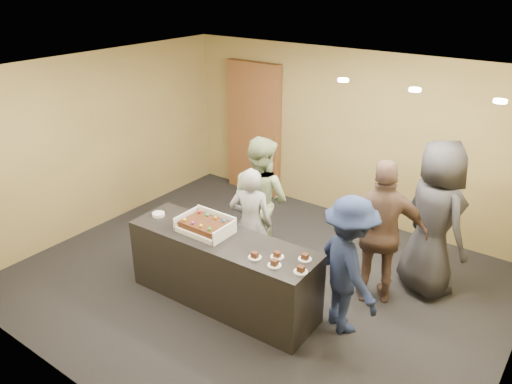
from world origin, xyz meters
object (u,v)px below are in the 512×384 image
cake_box (206,227)px  person_dark_suit (434,219)px  plate_stack (158,214)px  person_navy_man (348,266)px  person_sage_man (260,200)px  serving_counter (223,270)px  sheet_cake (205,224)px  person_brown_extra (381,233)px  person_server_grey (251,224)px  storage_cabinet (254,129)px

cake_box → person_dark_suit: bearing=38.6°
plate_stack → person_navy_man: 2.49m
cake_box → person_navy_man: person_navy_man is taller
person_sage_man → person_dark_suit: bearing=-157.0°
serving_counter → sheet_cake: sheet_cake is taller
person_sage_man → cake_box: bearing=95.5°
person_navy_man → person_brown_extra: (0.06, 0.72, 0.10)m
serving_counter → person_sage_man: bearing=100.5°
person_navy_man → person_server_grey: bearing=26.0°
cake_box → person_server_grey: bearing=75.2°
serving_counter → plate_stack: bearing=-179.4°
cake_box → person_dark_suit: (2.17, 1.73, 0.06)m
plate_stack → storage_cabinet: bearing=103.5°
serving_counter → person_server_grey: person_server_grey is taller
sheet_cake → person_brown_extra: person_brown_extra is taller
person_server_grey → serving_counter: bearing=73.0°
person_server_grey → person_sage_man: 0.48m
plate_stack → person_navy_man: (2.43, 0.49, -0.10)m
storage_cabinet → person_sage_man: (1.50, -1.88, -0.27)m
person_navy_man → person_dark_suit: bearing=-76.0°
sheet_cake → person_navy_man: (1.68, 0.45, -0.18)m
sheet_cake → person_server_grey: bearing=75.7°
person_navy_man → cake_box: bearing=49.0°
person_dark_suit → person_server_grey: bearing=62.3°
person_server_grey → person_dark_suit: person_dark_suit is taller
serving_counter → cake_box: 0.56m
person_brown_extra → person_dark_suit: (0.43, 0.58, 0.08)m
plate_stack → person_dark_suit: bearing=31.5°
person_sage_man → person_brown_extra: 1.72m
storage_cabinet → plate_stack: size_ratio=14.79×
person_navy_man → sheet_cake: bearing=49.7°
serving_counter → storage_cabinet: 3.54m
person_sage_man → plate_stack: bearing=62.4°
serving_counter → person_dark_suit: size_ratio=1.20×
plate_stack → serving_counter: bearing=2.2°
person_navy_man → plate_stack: bearing=46.1°
sheet_cake → person_navy_man: 1.75m
plate_stack → person_navy_man: person_navy_man is taller
plate_stack → person_sage_man: size_ratio=0.09×
person_sage_man → person_navy_man: 1.79m
serving_counter → person_sage_man: 1.22m
person_sage_man → person_dark_suit: 2.24m
storage_cabinet → person_navy_man: size_ratio=1.44×
cake_box → person_sage_man: bearing=89.1°
serving_counter → person_dark_suit: bearing=40.9°
storage_cabinet → person_navy_man: bearing=-38.8°
cake_box → sheet_cake: bearing=-90.9°
person_sage_man → storage_cabinet: bearing=-45.0°
plate_stack → person_dark_suit: 3.43m
sheet_cake → serving_counter: bearing=0.0°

